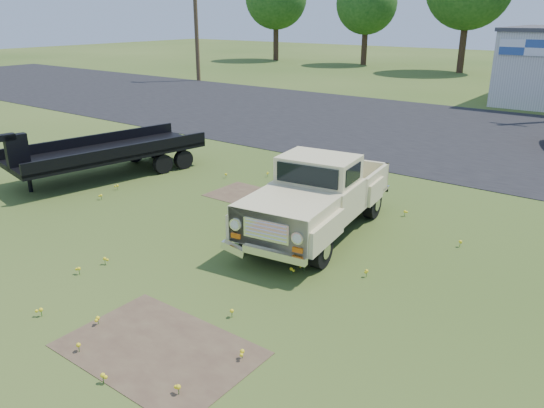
{
  "coord_description": "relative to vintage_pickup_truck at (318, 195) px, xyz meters",
  "views": [
    {
      "loc": [
        7.06,
        -7.5,
        4.92
      ],
      "look_at": [
        0.7,
        1.0,
        1.06
      ],
      "focal_mm": 35.0,
      "sensor_mm": 36.0,
      "label": 1
    }
  ],
  "objects": [
    {
      "name": "ground",
      "position": [
        -0.99,
        -2.38,
        -0.94
      ],
      "size": [
        140.0,
        140.0,
        0.0
      ],
      "primitive_type": "plane",
      "color": "#344F19",
      "rests_on": "ground"
    },
    {
      "name": "asphalt_lot",
      "position": [
        -0.99,
        12.62,
        -0.94
      ],
      "size": [
        90.0,
        14.0,
        0.02
      ],
      "primitive_type": "cube",
      "color": "black",
      "rests_on": "ground"
    },
    {
      "name": "dirt_patch_a",
      "position": [
        0.51,
        -5.38,
        -0.94
      ],
      "size": [
        3.0,
        2.0,
        0.01
      ],
      "primitive_type": "cube",
      "color": "#4F3A2A",
      "rests_on": "ground"
    },
    {
      "name": "dirt_patch_b",
      "position": [
        -2.99,
        1.12,
        -0.94
      ],
      "size": [
        2.2,
        1.6,
        0.01
      ],
      "primitive_type": "cube",
      "color": "#4F3A2A",
      "rests_on": "ground"
    },
    {
      "name": "utility_pole_west",
      "position": [
        -22.99,
        19.62,
        3.66
      ],
      "size": [
        1.6,
        0.3,
        9.0
      ],
      "color": "#453520",
      "rests_on": "ground"
    },
    {
      "name": "treeline_b",
      "position": [
        -18.99,
        38.62,
        4.73
      ],
      "size": [
        5.76,
        5.76,
        8.57
      ],
      "color": "#3C281B",
      "rests_on": "ground"
    },
    {
      "name": "vintage_pickup_truck",
      "position": [
        0.0,
        0.0,
        0.0
      ],
      "size": [
        2.69,
        5.41,
        1.88
      ],
      "primitive_type": null,
      "rotation": [
        0.0,
        0.0,
        0.13
      ],
      "color": "beige",
      "rests_on": "ground"
    },
    {
      "name": "flatbed_trailer",
      "position": [
        -7.81,
        0.02,
        -0.05
      ],
      "size": [
        3.37,
        6.81,
        1.78
      ],
      "primitive_type": null,
      "rotation": [
        0.0,
        0.0,
        -0.19
      ],
      "color": "black",
      "rests_on": "ground"
    }
  ]
}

